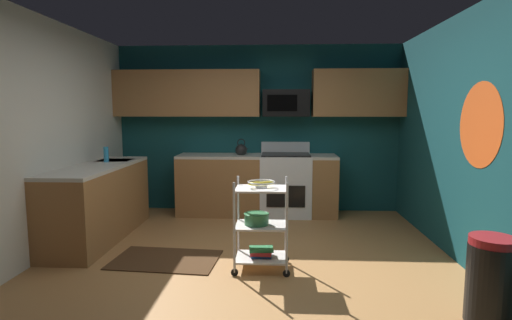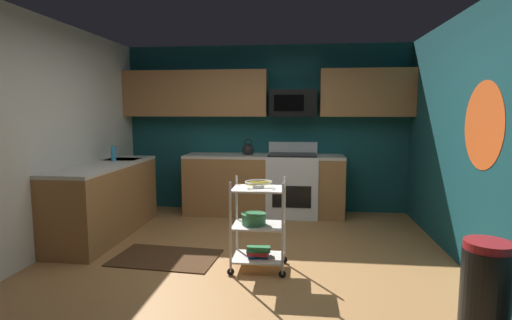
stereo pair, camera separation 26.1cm
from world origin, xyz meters
name	(u,v)px [view 1 (the left image)]	position (x,y,z in m)	size (l,w,h in m)	color
floor	(247,267)	(0.00, 0.00, -0.02)	(4.40, 4.80, 0.04)	#A87542
wall_back	(258,129)	(0.00, 2.43, 1.30)	(4.52, 0.06, 2.60)	#14474C
wall_left	(29,139)	(-2.23, 0.00, 1.30)	(0.06, 4.80, 2.60)	silver
wall_right	(477,140)	(2.23, 0.00, 1.30)	(0.06, 4.80, 2.60)	#14474C
wall_flower_decal	(480,125)	(2.20, -0.10, 1.45)	(0.81, 0.81, 0.00)	#E5591E
counter_run	(193,191)	(-0.87, 1.52, 0.46)	(3.40, 2.57, 0.92)	#9E6B3D
oven_range	(285,184)	(0.44, 2.10, 0.48)	(0.76, 0.65, 1.10)	white
upper_cabinets	(251,93)	(-0.10, 2.23, 1.85)	(4.40, 0.33, 0.70)	#9E6B3D
microwave	(286,103)	(0.43, 2.21, 1.70)	(0.70, 0.39, 0.40)	black
rolling_cart	(261,225)	(0.15, -0.08, 0.45)	(0.57, 0.40, 0.91)	silver
fruit_bowl	(261,183)	(0.15, -0.08, 0.88)	(0.27, 0.27, 0.07)	silver
mixing_bowl_large	(257,219)	(0.11, -0.08, 0.52)	(0.25, 0.25, 0.11)	#387F4C
book_stack	(261,252)	(0.15, -0.08, 0.18)	(0.25, 0.19, 0.09)	#1E4C8C
kettle	(241,150)	(-0.24, 2.10, 1.00)	(0.21, 0.18, 0.26)	black
dish_soap_bottle	(106,154)	(-1.92, 1.13, 1.02)	(0.06, 0.06, 0.20)	#2D8CBF
trash_can	(491,280)	(1.90, -1.03, 0.33)	(0.34, 0.42, 0.66)	black
floor_rug	(166,260)	(-0.87, 0.10, 0.01)	(1.10, 0.70, 0.01)	#472D19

